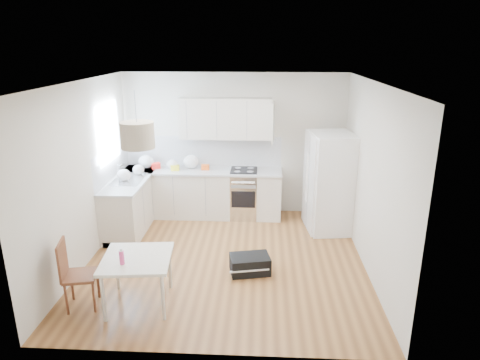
{
  "coord_description": "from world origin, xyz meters",
  "views": [
    {
      "loc": [
        0.53,
        -5.89,
        3.21
      ],
      "look_at": [
        0.2,
        0.4,
        1.18
      ],
      "focal_mm": 32.0,
      "sensor_mm": 36.0,
      "label": 1
    }
  ],
  "objects_px": {
    "refrigerator": "(330,182)",
    "dining_chair": "(81,274)",
    "gym_bag": "(250,264)",
    "dining_table": "(137,262)"
  },
  "relations": [
    {
      "from": "dining_chair",
      "to": "gym_bag",
      "type": "bearing_deg",
      "value": 12.28
    },
    {
      "from": "gym_bag",
      "to": "dining_chair",
      "type": "bearing_deg",
      "value": -167.51
    },
    {
      "from": "refrigerator",
      "to": "dining_chair",
      "type": "bearing_deg",
      "value": -149.68
    },
    {
      "from": "refrigerator",
      "to": "gym_bag",
      "type": "bearing_deg",
      "value": -136.14
    },
    {
      "from": "dining_table",
      "to": "gym_bag",
      "type": "relative_size",
      "value": 1.62
    },
    {
      "from": "dining_chair",
      "to": "gym_bag",
      "type": "distance_m",
      "value": 2.32
    },
    {
      "from": "refrigerator",
      "to": "dining_chair",
      "type": "relative_size",
      "value": 1.92
    },
    {
      "from": "dining_table",
      "to": "refrigerator",
      "type": "bearing_deg",
      "value": 36.94
    },
    {
      "from": "refrigerator",
      "to": "dining_table",
      "type": "height_order",
      "value": "refrigerator"
    },
    {
      "from": "refrigerator",
      "to": "dining_table",
      "type": "relative_size",
      "value": 1.91
    }
  ]
}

